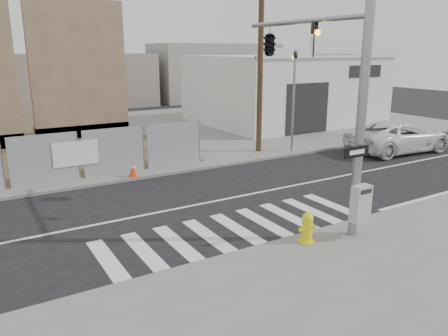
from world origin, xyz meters
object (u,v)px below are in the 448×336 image
auto_shop (283,89)px  signal_pole (297,66)px  suv (399,136)px  fire_hydrant (307,228)px  traffic_cone_d (133,169)px

auto_shop → signal_pole: bearing=-127.5°
signal_pole → suv: (10.67, 3.99, -3.96)m
fire_hydrant → traffic_cone_d: bearing=120.0°
suv → traffic_cone_d: (-14.05, 2.27, -0.39)m
auto_shop → traffic_cone_d: size_ratio=18.76×
auto_shop → traffic_cone_d: bearing=-149.6°
signal_pole → traffic_cone_d: 8.34m
suv → traffic_cone_d: suv is taller
traffic_cone_d → signal_pole: bearing=-61.6°
fire_hydrant → auto_shop: bearing=71.3°
signal_pole → traffic_cone_d: signal_pole is taller
auto_shop → suv: 11.18m
auto_shop → fire_hydrant: bearing=-126.6°
signal_pole → auto_shop: 19.04m
signal_pole → fire_hydrant: bearing=-120.8°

